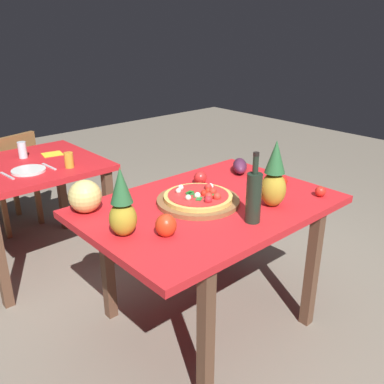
% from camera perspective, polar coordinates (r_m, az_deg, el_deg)
% --- Properties ---
extents(ground_plane, '(10.00, 10.00, 0.00)m').
position_cam_1_polar(ground_plane, '(2.68, 2.12, -16.90)').
color(ground_plane, gray).
extents(display_table, '(1.36, 0.94, 0.78)m').
position_cam_1_polar(display_table, '(2.31, 2.36, -3.48)').
color(display_table, brown).
rests_on(display_table, ground_plane).
extents(background_table, '(0.96, 0.88, 0.78)m').
position_cam_1_polar(background_table, '(3.17, -21.33, 1.67)').
color(background_table, brown).
rests_on(background_table, ground_plane).
extents(dining_chair, '(0.49, 0.49, 0.85)m').
position_cam_1_polar(dining_chair, '(3.85, -23.55, 1.97)').
color(dining_chair, brown).
rests_on(dining_chair, ground_plane).
extents(pizza_board, '(0.45, 0.45, 0.02)m').
position_cam_1_polar(pizza_board, '(2.27, 0.84, -1.23)').
color(pizza_board, brown).
rests_on(pizza_board, display_table).
extents(pizza, '(0.38, 0.38, 0.06)m').
position_cam_1_polar(pizza, '(2.26, 1.01, -0.57)').
color(pizza, '#E7B85A').
rests_on(pizza, pizza_board).
extents(wine_bottle, '(0.08, 0.08, 0.36)m').
position_cam_1_polar(wine_bottle, '(2.04, 8.52, -0.56)').
color(wine_bottle, '#1F2B20').
rests_on(wine_bottle, display_table).
extents(pineapple_left, '(0.13, 0.13, 0.36)m').
position_cam_1_polar(pineapple_left, '(2.22, 11.19, 1.98)').
color(pineapple_left, '#B3942B').
rests_on(pineapple_left, display_table).
extents(pineapple_right, '(0.13, 0.13, 0.33)m').
position_cam_1_polar(pineapple_right, '(1.90, -9.49, -1.89)').
color(pineapple_right, '#B49629').
rests_on(pineapple_right, display_table).
extents(melon, '(0.17, 0.17, 0.17)m').
position_cam_1_polar(melon, '(2.21, -14.43, -0.57)').
color(melon, '#E5CE74').
rests_on(melon, display_table).
extents(bell_pepper, '(0.10, 0.10, 0.11)m').
position_cam_1_polar(bell_pepper, '(1.92, -3.59, -4.59)').
color(bell_pepper, red).
rests_on(bell_pepper, display_table).
extents(eggplant, '(0.21, 0.20, 0.09)m').
position_cam_1_polar(eggplant, '(2.75, 6.57, 3.56)').
color(eggplant, '#532543').
rests_on(eggplant, display_table).
extents(tomato_near_board, '(0.06, 0.06, 0.06)m').
position_cam_1_polar(tomato_near_board, '(2.56, 12.27, 1.45)').
color(tomato_near_board, red).
rests_on(tomato_near_board, display_table).
extents(tomato_by_bottle, '(0.06, 0.06, 0.06)m').
position_cam_1_polar(tomato_by_bottle, '(2.46, 17.17, 0.08)').
color(tomato_by_bottle, red).
rests_on(tomato_by_bottle, display_table).
extents(tomato_beside_pepper, '(0.08, 0.08, 0.08)m').
position_cam_1_polar(tomato_beside_pepper, '(2.53, 1.14, 1.95)').
color(tomato_beside_pepper, red).
rests_on(tomato_beside_pepper, display_table).
extents(drinking_glass_juice, '(0.06, 0.06, 0.11)m').
position_cam_1_polar(drinking_glass_juice, '(2.95, -16.50, 4.22)').
color(drinking_glass_juice, gold).
rests_on(drinking_glass_juice, background_table).
extents(drinking_glass_water, '(0.06, 0.06, 0.12)m').
position_cam_1_polar(drinking_glass_water, '(3.27, -22.22, 5.36)').
color(drinking_glass_water, silver).
rests_on(drinking_glass_water, background_table).
extents(dinner_plate, '(0.22, 0.22, 0.02)m').
position_cam_1_polar(dinner_plate, '(2.96, -21.48, 2.77)').
color(dinner_plate, white).
rests_on(dinner_plate, background_table).
extents(fork_utensil, '(0.03, 0.18, 0.01)m').
position_cam_1_polar(fork_utensil, '(2.92, -23.99, 2.05)').
color(fork_utensil, silver).
rests_on(fork_utensil, background_table).
extents(knife_utensil, '(0.03, 0.18, 0.01)m').
position_cam_1_polar(knife_utensil, '(3.01, -19.01, 3.32)').
color(knife_utensil, silver).
rests_on(knife_utensil, background_table).
extents(napkin_folded, '(0.16, 0.14, 0.01)m').
position_cam_1_polar(napkin_folded, '(3.30, -18.60, 4.95)').
color(napkin_folded, yellow).
rests_on(napkin_folded, background_table).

